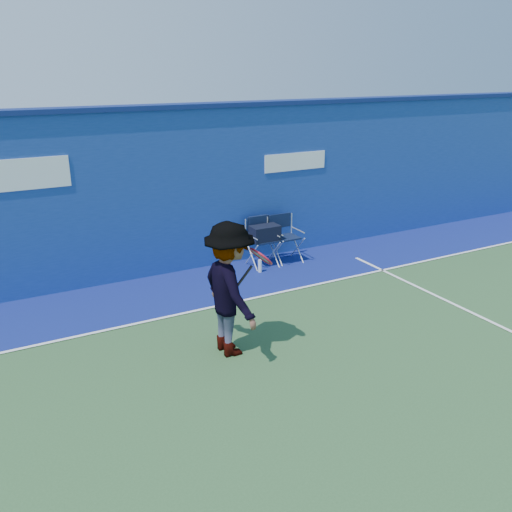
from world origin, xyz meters
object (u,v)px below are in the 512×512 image
directors_chair_right (285,248)px  tennis_player (230,289)px  water_bottle (260,266)px  directors_chair_left (264,245)px

directors_chair_right → tennis_player: tennis_player is taller
directors_chair_right → water_bottle: 0.81m
directors_chair_right → directors_chair_left: bearing=175.9°
directors_chair_left → water_bottle: (-0.27, -0.33, -0.28)m
directors_chair_right → tennis_player: (-2.52, -2.75, 0.63)m
tennis_player → directors_chair_left: bearing=53.6°
directors_chair_left → tennis_player: (-2.05, -2.78, 0.52)m
directors_chair_left → tennis_player: bearing=-126.4°
directors_chair_right → tennis_player: bearing=-132.5°
directors_chair_left → directors_chair_right: 0.48m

